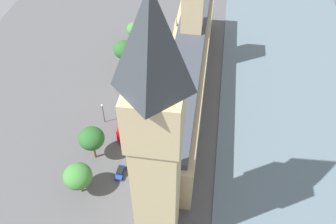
# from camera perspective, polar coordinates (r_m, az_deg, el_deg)

# --- Properties ---
(ground_plane) EXTENTS (147.75, 147.75, 0.00)m
(ground_plane) POSITION_cam_1_polar(r_m,az_deg,el_deg) (114.71, 1.61, 2.63)
(ground_plane) COLOR #4C4C4F
(river_thames) EXTENTS (44.18, 132.98, 0.25)m
(river_thames) POSITION_cam_1_polar(r_m,az_deg,el_deg) (117.20, 18.77, 0.87)
(river_thames) COLOR slate
(river_thames) RESTS_ON ground
(parliament_building) EXTENTS (11.47, 77.75, 30.18)m
(parliament_building) POSITION_cam_1_polar(r_m,az_deg,el_deg) (110.23, 2.81, 5.98)
(parliament_building) COLOR tan
(parliament_building) RESTS_ON ground
(clock_tower) EXTENTS (9.26, 9.26, 59.17)m
(clock_tower) POSITION_cam_1_polar(r_m,az_deg,el_deg) (61.95, -1.95, -4.39)
(clock_tower) COLOR tan
(clock_tower) RESTS_ON ground
(double_decker_bus_leading) EXTENTS (2.73, 10.52, 4.75)m
(double_decker_bus_leading) POSITION_cam_1_polar(r_m,az_deg,el_deg) (134.16, -1.35, 11.29)
(double_decker_bus_leading) COLOR red
(double_decker_bus_leading) RESTS_ON ground
(car_dark_green_far_end) EXTENTS (2.07, 4.33, 1.74)m
(car_dark_green_far_end) POSITION_cam_1_polar(r_m,az_deg,el_deg) (125.14, -2.83, 7.39)
(car_dark_green_far_end) COLOR #19472D
(car_dark_green_far_end) RESTS_ON ground
(car_black_corner) EXTENTS (2.04, 4.72, 1.74)m
(car_black_corner) POSITION_cam_1_polar(r_m,az_deg,el_deg) (118.17, -4.00, 4.62)
(car_black_corner) COLOR black
(car_black_corner) RESTS_ON ground
(car_yellow_cab_under_trees) EXTENTS (2.18, 4.44, 1.74)m
(car_yellow_cab_under_trees) POSITION_cam_1_polar(r_m,az_deg,el_deg) (110.73, -5.20, 1.12)
(car_yellow_cab_under_trees) COLOR gold
(car_yellow_cab_under_trees) RESTS_ON ground
(double_decker_bus_opposite_hall) EXTENTS (3.07, 10.61, 4.75)m
(double_decker_bus_opposite_hall) POSITION_cam_1_polar(r_m,az_deg,el_deg) (103.13, -6.36, -1.82)
(double_decker_bus_opposite_hall) COLOR #B20C0F
(double_decker_bus_opposite_hall) RESTS_ON ground
(car_blue_midblock) EXTENTS (2.12, 4.45, 1.74)m
(car_blue_midblock) POSITION_cam_1_polar(r_m,az_deg,el_deg) (95.27, -7.30, -9.09)
(car_blue_midblock) COLOR navy
(car_blue_midblock) RESTS_ON ground
(pedestrian_by_river_gate) EXTENTS (0.51, 0.60, 1.52)m
(pedestrian_by_river_gate) POSITION_cam_1_polar(r_m,az_deg,el_deg) (108.75, -2.75, 0.12)
(pedestrian_by_river_gate) COLOR gray
(pedestrian_by_river_gate) RESTS_ON ground
(pedestrian_trailing) EXTENTS (0.60, 0.67, 1.63)m
(pedestrian_trailing) POSITION_cam_1_polar(r_m,az_deg,el_deg) (116.93, -1.78, 4.10)
(pedestrian_trailing) COLOR maroon
(pedestrian_trailing) RESTS_ON ground
(pedestrian_near_tower) EXTENTS (0.64, 0.58, 1.52)m
(pedestrian_near_tower) POSITION_cam_1_polar(r_m,az_deg,el_deg) (93.86, -5.46, -10.28)
(pedestrian_near_tower) COLOR maroon
(pedestrian_near_tower) RESTS_ON ground
(plane_tree_kerbside) EXTENTS (6.77, 6.77, 9.04)m
(plane_tree_kerbside) POSITION_cam_1_polar(r_m,az_deg,el_deg) (89.86, -13.64, -9.53)
(plane_tree_kerbside) COLOR brown
(plane_tree_kerbside) RESTS_ON ground
(plane_tree_slot_10) EXTENTS (6.50, 6.50, 10.21)m
(plane_tree_slot_10) POSITION_cam_1_polar(r_m,az_deg,el_deg) (94.65, -11.61, -3.99)
(plane_tree_slot_10) COLOR brown
(plane_tree_slot_10) RESTS_ON ground
(plane_tree_slot_11) EXTENTS (6.69, 6.69, 10.42)m
(plane_tree_slot_11) POSITION_cam_1_polar(r_m,az_deg,el_deg) (120.79, -6.75, 9.46)
(plane_tree_slot_11) COLOR brown
(plane_tree_slot_11) RESTS_ON ground
(plane_tree_slot_12) EXTENTS (5.82, 5.82, 8.63)m
(plane_tree_slot_12) POSITION_cam_1_polar(r_m,az_deg,el_deg) (132.64, -5.07, 12.49)
(plane_tree_slot_12) COLOR brown
(plane_tree_slot_12) RESTS_ON ground
(street_lamp_slot_13) EXTENTS (0.56, 0.56, 6.02)m
(street_lamp_slot_13) POSITION_cam_1_polar(r_m,az_deg,el_deg) (138.95, -4.78, 13.25)
(street_lamp_slot_13) COLOR black
(street_lamp_slot_13) RESTS_ON ground
(street_lamp_slot_14) EXTENTS (0.56, 0.56, 6.95)m
(street_lamp_slot_14) POSITION_cam_1_polar(r_m,az_deg,el_deg) (104.73, -9.94, 0.28)
(street_lamp_slot_14) COLOR black
(street_lamp_slot_14) RESTS_ON ground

